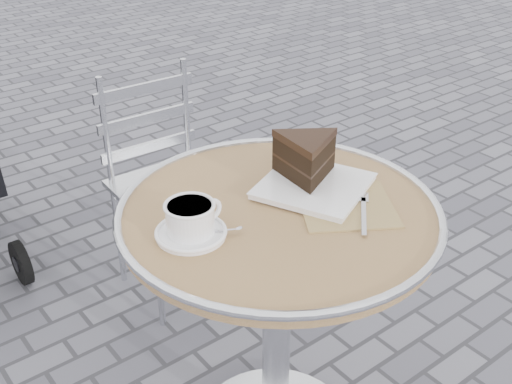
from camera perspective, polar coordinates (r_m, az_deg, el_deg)
cafe_table at (r=1.50m, az=1.96°, el=-6.91°), size 0.72×0.72×0.74m
cappuccino_set at (r=1.31m, az=-5.78°, el=-2.64°), size 0.16×0.14×0.07m
cake_plate_set at (r=1.48m, az=4.75°, el=2.52°), size 0.30×0.38×0.12m
bistro_chair at (r=2.19m, az=-8.61°, el=2.98°), size 0.37×0.37×0.78m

